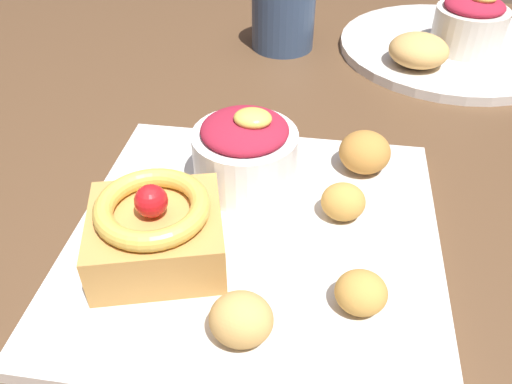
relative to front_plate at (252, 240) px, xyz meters
name	(u,v)px	position (x,y,z in m)	size (l,w,h in m)	color
dining_table	(265,255)	(0.00, 0.07, -0.09)	(1.47, 1.08, 0.73)	brown
front_plate	(252,240)	(0.00, 0.00, 0.00)	(0.29, 0.29, 0.01)	silver
cake_slice	(156,229)	(-0.07, -0.03, 0.03)	(0.12, 0.11, 0.07)	#C68E47
berry_ramekin	(246,149)	(-0.02, 0.07, 0.04)	(0.09, 0.09, 0.07)	white
fritter_front	(343,202)	(0.07, 0.03, 0.02)	(0.04, 0.03, 0.03)	gold
fritter_middle	(361,293)	(0.08, -0.06, 0.02)	(0.04, 0.03, 0.03)	gold
fritter_back	(241,319)	(0.01, -0.10, 0.02)	(0.04, 0.04, 0.03)	tan
fritter_extra	(365,152)	(0.09, 0.10, 0.02)	(0.05, 0.05, 0.04)	#BC7F38
back_plate	(449,48)	(0.21, 0.40, 0.00)	(0.29, 0.29, 0.01)	silver
back_ramekin	(470,23)	(0.22, 0.39, 0.04)	(0.09, 0.09, 0.08)	silver
back_pastry	(419,50)	(0.16, 0.33, 0.02)	(0.07, 0.07, 0.04)	tan
coffee_mug	(283,17)	(-0.02, 0.39, 0.04)	(0.08, 0.08, 0.08)	#334766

